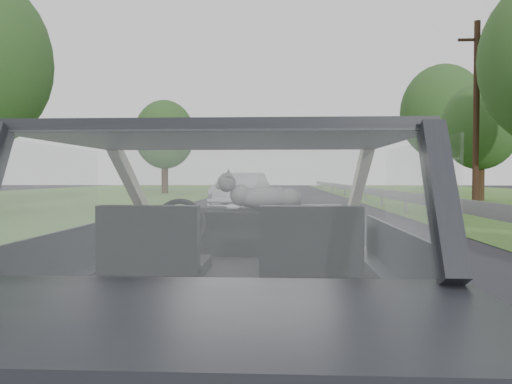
# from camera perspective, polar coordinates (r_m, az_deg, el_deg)

# --- Properties ---
(subject_car) EXTENTS (1.80, 4.00, 1.45)m
(subject_car) POSITION_cam_1_polar(r_m,az_deg,el_deg) (2.88, -2.25, -8.37)
(subject_car) COLOR black
(subject_car) RESTS_ON ground
(dashboard) EXTENTS (1.58, 0.45, 0.30)m
(dashboard) POSITION_cam_1_polar(r_m,az_deg,el_deg) (3.48, -1.32, -4.54)
(dashboard) COLOR black
(dashboard) RESTS_ON subject_car
(driver_seat) EXTENTS (0.50, 0.72, 0.42)m
(driver_seat) POSITION_cam_1_polar(r_m,az_deg,el_deg) (2.64, -11.54, -5.93)
(driver_seat) COLOR black
(driver_seat) RESTS_ON subject_car
(passenger_seat) EXTENTS (0.50, 0.72, 0.42)m
(passenger_seat) POSITION_cam_1_polar(r_m,az_deg,el_deg) (2.57, 6.14, -6.14)
(passenger_seat) COLOR black
(passenger_seat) RESTS_ON subject_car
(steering_wheel) EXTENTS (0.36, 0.36, 0.04)m
(steering_wheel) POSITION_cam_1_polar(r_m,az_deg,el_deg) (3.24, -8.80, -3.79)
(steering_wheel) COLOR black
(steering_wheel) RESTS_ON dashboard
(cat) EXTENTS (0.65, 0.28, 0.28)m
(cat) POSITION_cam_1_polar(r_m,az_deg,el_deg) (3.50, 1.29, -0.53)
(cat) COLOR gray
(cat) RESTS_ON dashboard
(guardrail) EXTENTS (0.05, 90.00, 0.32)m
(guardrail) POSITION_cam_1_polar(r_m,az_deg,el_deg) (13.47, 20.39, -1.13)
(guardrail) COLOR #9B9B9B
(guardrail) RESTS_ON ground
(other_car) EXTENTS (2.19, 4.39, 1.38)m
(other_car) POSITION_cam_1_polar(r_m,az_deg,el_deg) (18.58, -1.69, 0.09)
(other_car) COLOR #A7ABB1
(other_car) RESTS_ON ground
(highway_sign) EXTENTS (0.42, 1.09, 2.77)m
(highway_sign) POSITION_cam_1_polar(r_m,az_deg,el_deg) (24.86, 19.77, 2.00)
(highway_sign) COLOR #1A632F
(highway_sign) RESTS_ON ground
(utility_pole) EXTENTS (0.26, 0.26, 7.31)m
(utility_pole) POSITION_cam_1_polar(r_m,az_deg,el_deg) (21.55, 23.86, 8.06)
(utility_pole) COLOR black
(utility_pole) RESTS_ON ground
(tree_2) EXTENTS (4.43, 4.43, 5.90)m
(tree_2) POSITION_cam_1_polar(r_m,az_deg,el_deg) (28.30, 24.23, 5.08)
(tree_2) COLOR #294D22
(tree_2) RESTS_ON ground
(tree_3) EXTENTS (7.96, 7.96, 9.31)m
(tree_3) POSITION_cam_1_polar(r_m,az_deg,el_deg) (39.90, 20.52, 6.56)
(tree_3) COLOR #294D22
(tree_3) RESTS_ON ground
(tree_6) EXTENTS (5.42, 5.42, 6.71)m
(tree_6) POSITION_cam_1_polar(r_m,az_deg,el_deg) (37.68, -10.40, 4.95)
(tree_6) COLOR #294D22
(tree_6) RESTS_ON ground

